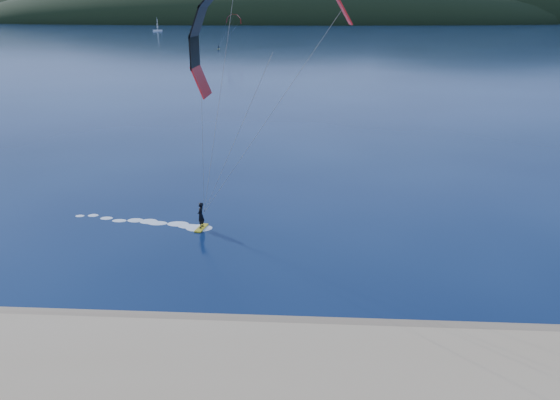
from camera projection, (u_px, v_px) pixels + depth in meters
name	position (u px, v px, depth m)	size (l,w,h in m)	color
ground	(225.00, 391.00, 21.90)	(1800.00, 1800.00, 0.00)	#071535
wet_sand	(239.00, 329.00, 26.10)	(220.00, 2.50, 0.10)	#8E7252
headland	(310.00, 22.00, 720.63)	(1200.00, 310.00, 140.00)	black
kitesurfer_near	(269.00, 58.00, 28.42)	(21.37, 8.81, 17.10)	gold
kitesurfer_far	(233.00, 22.00, 211.26)	(11.04, 4.99, 12.96)	gold
sailboat	(158.00, 30.00, 409.16)	(7.55, 4.67, 10.50)	white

